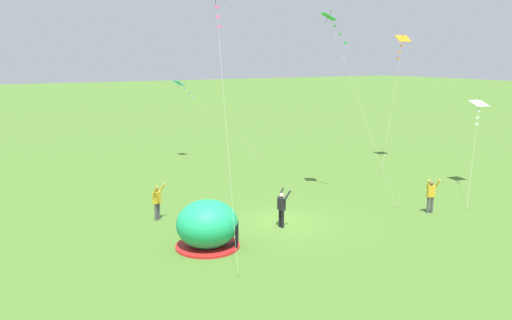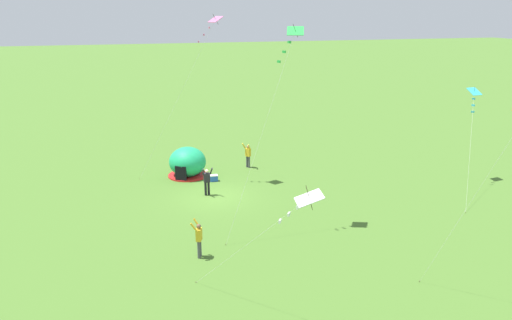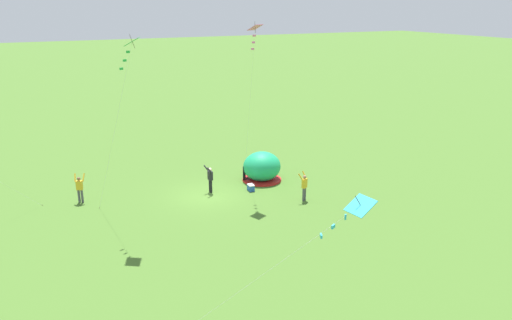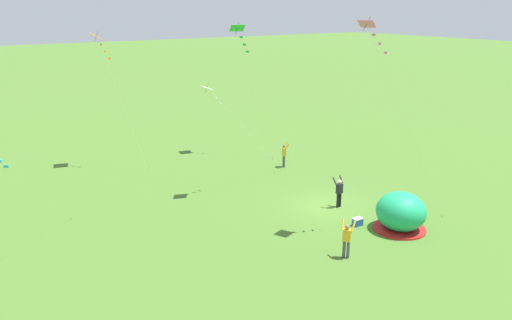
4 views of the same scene
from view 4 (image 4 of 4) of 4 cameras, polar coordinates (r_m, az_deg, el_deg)
name	(u,v)px [view 4 (image 4 of 4)]	position (r m, az deg, el deg)	size (l,w,h in m)	color
ground_plane	(328,206)	(30.65, 8.26, -5.23)	(300.00, 300.00, 0.00)	#477028
popup_tent	(401,212)	(28.05, 16.22, -5.75)	(2.81, 2.81, 2.10)	#1EAD6B
cooler_box	(358,222)	(28.26, 11.53, -6.93)	(0.39, 0.54, 0.44)	#2659B2
person_flying_kite	(339,191)	(30.27, 9.49, -3.55)	(0.49, 0.68, 1.89)	black
person_center_field	(347,239)	(24.45, 10.33, -8.82)	(0.72, 0.67, 1.89)	#4C4C51
person_strolling	(284,154)	(37.33, 3.23, 0.68)	(0.72, 0.62, 1.89)	#4C4C51
kite_green	(240,35)	(30.55, -1.89, 14.12)	(2.38, 4.72, 10.70)	silver
kite_pink	(372,33)	(25.64, 13.08, 13.93)	(2.23, 5.81, 11.12)	silver
kite_white	(209,90)	(40.59, -5.37, 7.93)	(5.14, 3.78, 5.73)	silver
kite_orange	(98,41)	(38.33, -17.58, 12.89)	(3.91, 2.51, 9.88)	silver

